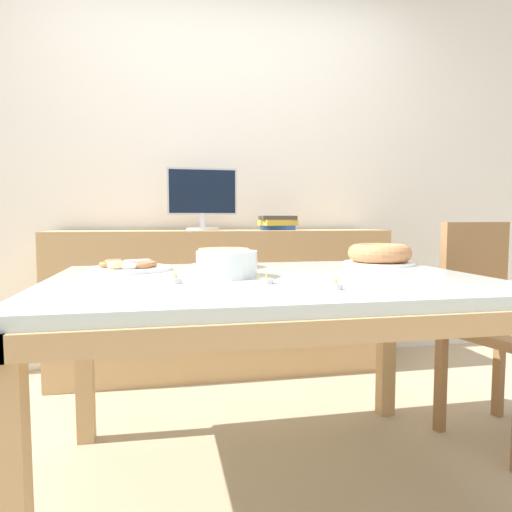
# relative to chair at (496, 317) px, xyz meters

# --- Properties ---
(ground_plane) EXTENTS (12.00, 12.00, 0.00)m
(ground_plane) POSITION_rel_chair_xyz_m (-1.06, -0.19, -0.52)
(ground_plane) COLOR tan
(wall_back) EXTENTS (8.00, 0.10, 2.60)m
(wall_back) POSITION_rel_chair_xyz_m (-1.06, 1.38, 0.78)
(wall_back) COLOR white
(wall_back) RESTS_ON ground
(dining_table) EXTENTS (1.52, 1.08, 0.75)m
(dining_table) POSITION_rel_chair_xyz_m (-1.06, -0.19, 0.14)
(dining_table) COLOR silver
(dining_table) RESTS_ON ground
(chair) EXTENTS (0.50, 0.50, 0.94)m
(chair) POSITION_rel_chair_xyz_m (0.00, 0.00, 0.00)
(chair) COLOR olive
(chair) RESTS_ON ground
(sideboard) EXTENTS (2.04, 0.44, 0.89)m
(sideboard) POSITION_rel_chair_xyz_m (-1.06, 1.08, -0.08)
(sideboard) COLOR tan
(sideboard) RESTS_ON ground
(computer_monitor) EXTENTS (0.42, 0.20, 0.38)m
(computer_monitor) POSITION_rel_chair_xyz_m (-1.18, 1.08, 0.55)
(computer_monitor) COLOR silver
(computer_monitor) RESTS_ON sideboard
(book_stack) EXTENTS (0.23, 0.20, 0.09)m
(book_stack) POSITION_rel_chair_xyz_m (-0.71, 1.08, 0.41)
(book_stack) COLOR #23478C
(book_stack) RESTS_ON sideboard
(cake_chocolate_round) EXTENTS (0.28, 0.28, 0.08)m
(cake_chocolate_round) POSITION_rel_chair_xyz_m (-1.18, 0.15, 0.27)
(cake_chocolate_round) COLOR white
(cake_chocolate_round) RESTS_ON dining_table
(cake_golden_bundt) EXTENTS (0.31, 0.31, 0.09)m
(cake_golden_bundt) POSITION_rel_chair_xyz_m (-0.49, 0.14, 0.27)
(cake_golden_bundt) COLOR white
(cake_golden_bundt) RESTS_ON dining_table
(pastry_platter) EXTENTS (0.31, 0.31, 0.04)m
(pastry_platter) POSITION_rel_chair_xyz_m (-1.55, 0.12, 0.24)
(pastry_platter) COLOR white
(pastry_platter) RESTS_ON dining_table
(plate_stack) EXTENTS (0.21, 0.21, 0.09)m
(plate_stack) POSITION_rel_chair_xyz_m (-1.21, -0.17, 0.27)
(plate_stack) COLOR white
(plate_stack) RESTS_ON dining_table
(tealight_left_edge) EXTENTS (0.04, 0.04, 0.04)m
(tealight_left_edge) POSITION_rel_chair_xyz_m (-1.11, -0.36, 0.24)
(tealight_left_edge) COLOR silver
(tealight_left_edge) RESTS_ON dining_table
(tealight_right_edge) EXTENTS (0.04, 0.04, 0.04)m
(tealight_right_edge) POSITION_rel_chair_xyz_m (-0.94, -0.51, 0.24)
(tealight_right_edge) COLOR silver
(tealight_right_edge) RESTS_ON dining_table
(tealight_centre) EXTENTS (0.04, 0.04, 0.04)m
(tealight_centre) POSITION_rel_chair_xyz_m (-1.38, -0.29, 0.24)
(tealight_centre) COLOR silver
(tealight_centre) RESTS_ON dining_table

